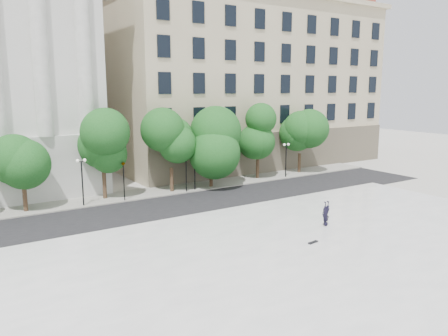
{
  "coord_description": "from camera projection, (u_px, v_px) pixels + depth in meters",
  "views": [
    {
      "loc": [
        -15.36,
        -15.03,
        10.14
      ],
      "look_at": [
        0.84,
        10.0,
        4.71
      ],
      "focal_mm": 35.0,
      "sensor_mm": 36.0,
      "label": 1
    }
  ],
  "objects": [
    {
      "name": "building_east",
      "position": [
        227.0,
        82.0,
        63.28
      ],
      "size": [
        36.0,
        26.15,
        23.0
      ],
      "color": "beige",
      "rests_on": "ground"
    },
    {
      "name": "person_lying",
      "position": [
        326.0,
        222.0,
        31.26
      ],
      "size": [
        0.73,
        1.83,
        0.49
      ],
      "primitive_type": "imported",
      "rotation": [
        -1.54,
        0.0,
        0.04
      ],
      "color": "black",
      "rests_on": "plaza"
    },
    {
      "name": "street",
      "position": [
        165.0,
        209.0,
        37.31
      ],
      "size": [
        60.0,
        8.0,
        0.02
      ],
      "primitive_type": "cube",
      "color": "black",
      "rests_on": "ground"
    },
    {
      "name": "plaza",
      "position": [
        278.0,
        265.0,
        24.88
      ],
      "size": [
        44.0,
        22.0,
        0.45
      ],
      "primitive_type": "cube",
      "color": "white",
      "rests_on": "ground"
    },
    {
      "name": "ground",
      "position": [
        316.0,
        289.0,
        22.44
      ],
      "size": [
        160.0,
        160.0,
        0.0
      ],
      "primitive_type": "plane",
      "color": "#B9B6AF",
      "rests_on": "ground"
    },
    {
      "name": "traffic_light_west",
      "position": [
        123.0,
        162.0,
        39.14
      ],
      "size": [
        0.98,
        1.64,
        4.16
      ],
      "color": "black",
      "rests_on": "ground"
    },
    {
      "name": "street_trees",
      "position": [
        173.0,
        142.0,
        42.97
      ],
      "size": [
        39.8,
        5.3,
        7.76
      ],
      "color": "#382619",
      "rests_on": "ground"
    },
    {
      "name": "skateboard",
      "position": [
        313.0,
        242.0,
        27.82
      ],
      "size": [
        0.82,
        0.31,
        0.08
      ],
      "primitive_type": "cube",
      "rotation": [
        0.0,
        0.0,
        0.14
      ],
      "color": "black",
      "rests_on": "plaza"
    },
    {
      "name": "lamp_posts",
      "position": [
        144.0,
        168.0,
        40.64
      ],
      "size": [
        35.58,
        0.28,
        4.5
      ],
      "color": "black",
      "rests_on": "ground"
    },
    {
      "name": "traffic_light_east",
      "position": [
        186.0,
        156.0,
        42.55
      ],
      "size": [
        0.51,
        1.62,
        4.14
      ],
      "color": "black",
      "rests_on": "ground"
    },
    {
      "name": "far_sidewalk",
      "position": [
        138.0,
        194.0,
        42.26
      ],
      "size": [
        60.0,
        4.0,
        0.12
      ],
      "primitive_type": "cube",
      "color": "#A29F96",
      "rests_on": "ground"
    }
  ]
}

